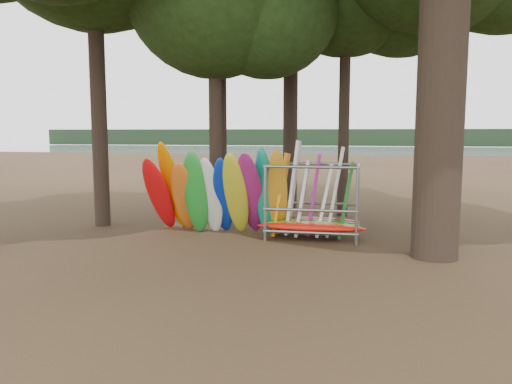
# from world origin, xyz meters

# --- Properties ---
(ground) EXTENTS (120.00, 120.00, 0.00)m
(ground) POSITION_xyz_m (0.00, 0.00, 0.00)
(ground) COLOR #47331E
(ground) RESTS_ON ground
(lake) EXTENTS (160.00, 160.00, 0.00)m
(lake) POSITION_xyz_m (0.00, 60.00, 0.00)
(lake) COLOR gray
(lake) RESTS_ON ground
(far_shore) EXTENTS (160.00, 4.00, 4.00)m
(far_shore) POSITION_xyz_m (0.00, 110.00, 2.00)
(far_shore) COLOR black
(far_shore) RESTS_ON ground
(kayak_row) EXTENTS (4.58, 2.03, 3.06)m
(kayak_row) POSITION_xyz_m (-1.54, 1.84, 1.28)
(kayak_row) COLOR red
(kayak_row) RESTS_ON ground
(storage_rack) EXTENTS (3.18, 1.62, 2.93)m
(storage_rack) POSITION_xyz_m (1.49, 1.95, 1.04)
(storage_rack) COLOR gray
(storage_rack) RESTS_ON ground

